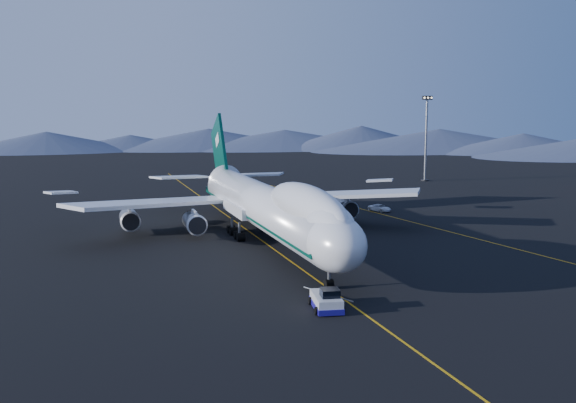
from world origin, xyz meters
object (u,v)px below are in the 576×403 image
object	(u,v)px
pushback_tug	(326,302)
floodlight_mast	(426,138)
boeing_747	(264,205)
service_van	(380,208)

from	to	relation	value
pushback_tug	floodlight_mast	distance (m)	122.49
pushback_tug	floodlight_mast	world-z (taller)	floodlight_mast
boeing_747	service_van	xyz separation A→B (m)	(30.00, 21.75, -5.14)
service_van	floodlight_mast	size ratio (longest dim) A/B	0.20
boeing_747	floodlight_mast	world-z (taller)	floodlight_mast
floodlight_mast	boeing_747	bearing A→B (deg)	-134.66
boeing_747	pushback_tug	bearing A→B (deg)	-95.13
boeing_747	service_van	distance (m)	37.41
pushback_tug	service_van	world-z (taller)	pushback_tug
pushback_tug	service_van	bearing A→B (deg)	68.64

